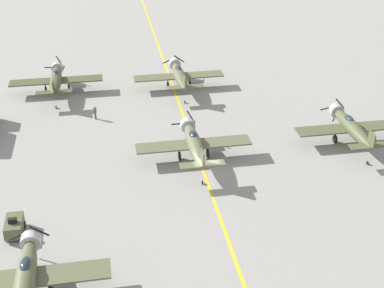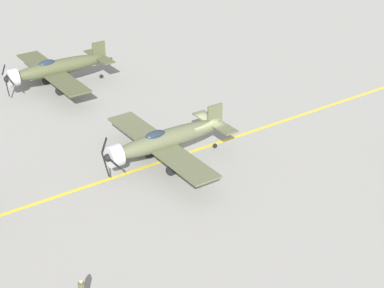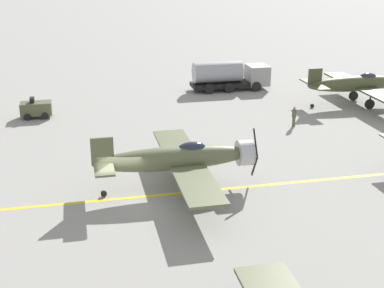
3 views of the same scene
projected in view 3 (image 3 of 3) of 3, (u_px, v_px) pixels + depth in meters
name	position (u px, v px, depth m)	size (l,w,h in m)	color
ground_plane	(122.00, 199.00, 31.14)	(400.00, 400.00, 0.00)	gray
taxiway_stripe	(122.00, 199.00, 31.13)	(0.30, 160.00, 0.01)	yellow
airplane_far_left	(360.00, 84.00, 49.24)	(12.00, 9.98, 3.65)	#464B2D
airplane_mid_center	(180.00, 158.00, 31.65)	(12.00, 9.98, 3.65)	#5C6142
fuel_tanker	(230.00, 75.00, 54.80)	(2.67, 8.00, 2.98)	black
tow_tractor	(36.00, 109.00, 45.90)	(1.57, 2.60, 1.79)	#515638
ground_crew_walking	(294.00, 116.00, 43.51)	(0.37, 0.37, 1.69)	#515638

